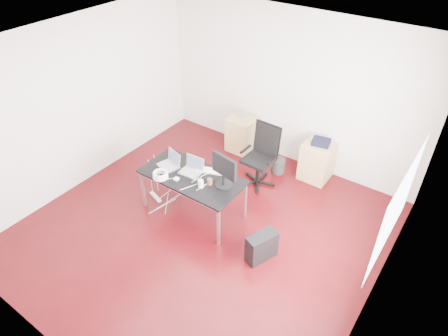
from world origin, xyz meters
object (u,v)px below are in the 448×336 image
Objects in this scene: desk at (192,179)px; filing_cabinet_left at (242,134)px; pc_tower at (262,247)px; office_chair at (261,153)px; filing_cabinet_right at (317,161)px.

desk reaches higher than filing_cabinet_left.
office_chair is at bearing 142.77° from pc_tower.
filing_cabinet_left is (-0.38, 2.00, -0.33)m from desk.
filing_cabinet_right is at bearing 0.00° from filing_cabinet_left.
filing_cabinet_left is at bearing 100.81° from desk.
pc_tower is at bearing -85.01° from filing_cabinet_right.
office_chair is (0.45, 1.31, -0.07)m from desk.
office_chair reaches higher than filing_cabinet_right.
desk is 1.48× the size of office_chair.
office_chair is 2.40× the size of pc_tower.
filing_cabinet_left and filing_cabinet_right have the same top height.
office_chair is 1.54× the size of filing_cabinet_right.
filing_cabinet_left is 1.58m from filing_cabinet_right.
filing_cabinet_left is at bearing 180.00° from filing_cabinet_right.
filing_cabinet_left is 2.82m from pc_tower.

